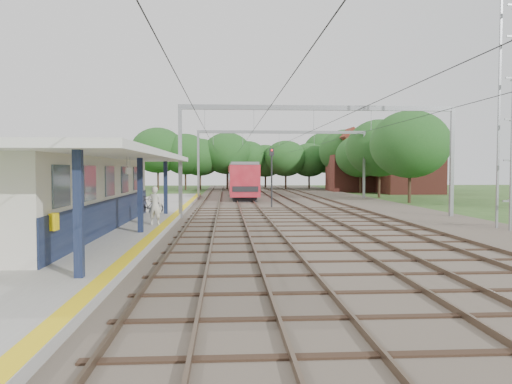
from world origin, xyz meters
name	(u,v)px	position (x,y,z in m)	size (l,w,h in m)	color
ground	(296,265)	(0.00, 0.00, 0.00)	(160.00, 160.00, 0.00)	#2D4C1E
ballast_bed	(293,202)	(4.00, 30.00, 0.05)	(18.00, 90.00, 0.10)	#473D33
platform	(136,218)	(-7.50, 14.00, 0.17)	(5.00, 52.00, 0.35)	gray
yellow_stripe	(175,215)	(-5.25, 14.00, 0.35)	(0.45, 52.00, 0.01)	yellow
station_building	(77,192)	(-8.88, 7.00, 2.04)	(3.41, 18.00, 3.40)	beige
canopy	(95,156)	(-7.77, 6.00, 3.64)	(6.40, 20.00, 3.44)	#111A36
rail_tracks	(266,201)	(1.50, 30.00, 0.18)	(11.80, 88.00, 0.15)	brown
catenary_system	(294,140)	(3.39, 25.28, 5.51)	(17.22, 88.00, 7.00)	gray
tree_band	(267,157)	(3.84, 57.12, 4.92)	(31.72, 30.88, 8.82)	#382619
house_near	(410,170)	(21.00, 46.00, 2.99)	(7.00, 6.12, 7.89)	brown
house_far	(358,168)	(16.00, 52.00, 3.23)	(8.00, 6.12, 8.66)	brown
person	(155,205)	(-5.70, 8.93, 1.29)	(0.69, 0.45, 1.89)	silver
bicycle	(149,205)	(-6.90, 15.00, 0.90)	(0.52, 1.83, 1.10)	black
train	(240,178)	(-0.50, 45.89, 2.03)	(2.76, 34.38, 3.64)	black
signal_post	(272,170)	(1.35, 23.17, 3.04)	(0.35, 0.29, 4.69)	black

